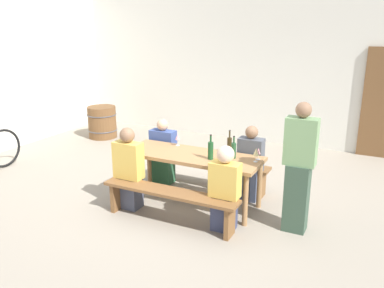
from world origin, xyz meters
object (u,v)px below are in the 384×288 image
object	(u,v)px
wine_bottle_0	(229,145)
wine_glass_1	(178,137)
wine_glass_2	(131,142)
wine_bottle_2	(234,150)
standing_host	(299,171)
seated_guest_near_1	(225,190)
wine_glass_0	(258,152)
wine_glass_3	(256,152)
seated_guest_far_1	(250,165)
wine_barrel	(102,122)
bench_near	(169,198)
seated_guest_near_0	(129,170)
wine_bottle_1	(211,150)
tasting_table	(192,160)
bench_far	(211,166)
seated_guest_far_0	(163,153)

from	to	relation	value
wine_bottle_0	wine_glass_1	xyz separation A→B (m)	(-0.82, -0.02, 0.01)
wine_glass_2	wine_bottle_2	bearing A→B (deg)	14.60
wine_bottle_2	standing_host	world-z (taller)	standing_host
seated_guest_near_1	wine_glass_0	bearing A→B (deg)	-15.90
wine_bottle_2	wine_glass_2	size ratio (longest dim) A/B	1.62
wine_bottle_2	wine_glass_3	size ratio (longest dim) A/B	1.65
seated_guest_far_1	wine_barrel	xyz separation A→B (m)	(-4.10, 1.74, -0.18)
wine_glass_1	wine_glass_3	xyz separation A→B (m)	(1.28, -0.19, 0.00)
wine_glass_0	seated_guest_near_1	xyz separation A→B (m)	(-0.20, -0.69, -0.33)
bench_near	wine_glass_0	distance (m)	1.34
wine_glass_0	seated_guest_near_0	bearing A→B (deg)	-156.95
bench_near	wine_bottle_1	world-z (taller)	wine_bottle_1
standing_host	wine_bottle_1	bearing A→B (deg)	-1.86
tasting_table	wine_barrel	bearing A→B (deg)	146.53
wine_barrel	wine_glass_0	bearing A→B (deg)	-25.61
wine_glass_1	seated_guest_far_1	size ratio (longest dim) A/B	0.16
wine_glass_3	wine_glass_2	bearing A→B (deg)	-168.49
wine_bottle_1	standing_host	xyz separation A→B (m)	(1.19, -0.04, -0.08)
wine_bottle_0	standing_host	world-z (taller)	standing_host
bench_far	wine_barrel	size ratio (longest dim) A/B	2.64
seated_guest_near_0	seated_guest_near_1	world-z (taller)	seated_guest_near_0
wine_bottle_2	wine_glass_1	xyz separation A→B (m)	(-0.96, 0.18, 0.02)
seated_guest_near_1	standing_host	size ratio (longest dim) A/B	0.67
tasting_table	wine_glass_3	bearing A→B (deg)	5.54
wine_bottle_1	seated_guest_near_0	distance (m)	1.18
wine_glass_3	wine_glass_0	bearing A→B (deg)	89.10
wine_bottle_1	wine_glass_1	size ratio (longest dim) A/B	1.89
tasting_table	seated_guest_far_1	distance (m)	0.87
wine_glass_0	wine_glass_1	distance (m)	1.29
wine_glass_2	seated_guest_near_1	distance (m)	1.60
seated_guest_near_1	seated_guest_far_1	xyz separation A→B (m)	(-0.01, 1.02, -0.00)
wine_glass_0	bench_far	bearing A→B (deg)	152.27
seated_guest_near_0	seated_guest_far_0	xyz separation A→B (m)	(-0.04, 1.02, -0.06)
wine_glass_2	wine_barrel	size ratio (longest dim) A/B	0.27
wine_bottle_2	wine_barrel	xyz separation A→B (m)	(-3.98, 2.14, -0.51)
seated_guest_near_0	wine_barrel	distance (m)	3.84
wine_barrel	wine_bottle_2	bearing A→B (deg)	-28.32
bench_far	seated_guest_near_1	size ratio (longest dim) A/B	1.69
tasting_table	wine_bottle_1	size ratio (longest dim) A/B	5.75
seated_guest_far_1	tasting_table	bearing A→B (deg)	-53.79
wine_bottle_2	seated_guest_far_0	bearing A→B (deg)	163.26
wine_glass_2	wine_glass_3	size ratio (longest dim) A/B	1.02
wine_glass_3	seated_guest_far_1	distance (m)	0.59
bench_far	seated_guest_near_1	bearing A→B (deg)	-58.87
bench_far	wine_glass_3	size ratio (longest dim) A/B	9.91
wine_glass_2	seated_guest_near_1	world-z (taller)	seated_guest_near_1
tasting_table	wine_glass_2	world-z (taller)	wine_glass_2
wine_bottle_0	wine_glass_1	bearing A→B (deg)	-178.55
bench_far	wine_bottle_0	xyz separation A→B (m)	(0.44, -0.36, 0.52)
wine_glass_1	wine_barrel	xyz separation A→B (m)	(-3.02, 1.97, -0.53)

